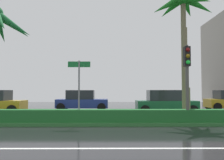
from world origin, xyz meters
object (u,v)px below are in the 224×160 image
at_px(street_name_sign, 79,82).
at_px(car_in_traffic_third, 165,102).
at_px(palm_tree_centre_left, 183,14).
at_px(car_in_traffic_second, 82,101).
at_px(traffic_signal_median_right, 187,69).

relative_size(street_name_sign, car_in_traffic_third, 0.70).
bearing_deg(palm_tree_centre_left, car_in_traffic_third, 92.63).
bearing_deg(car_in_traffic_third, street_name_sign, -135.39).
height_order(palm_tree_centre_left, street_name_sign, palm_tree_centre_left).
bearing_deg(palm_tree_centre_left, street_name_sign, -163.93).
xyz_separation_m(street_name_sign, car_in_traffic_third, (5.53, 5.46, -1.25)).
distance_m(palm_tree_centre_left, car_in_traffic_second, 10.73).
distance_m(palm_tree_centre_left, traffic_signal_median_right, 3.83).
bearing_deg(traffic_signal_median_right, palm_tree_centre_left, 76.33).
bearing_deg(street_name_sign, traffic_signal_median_right, -2.39).
relative_size(palm_tree_centre_left, car_in_traffic_second, 1.71).
bearing_deg(car_in_traffic_third, traffic_signal_median_right, -92.80).
relative_size(palm_tree_centre_left, car_in_traffic_third, 1.71).
xyz_separation_m(traffic_signal_median_right, street_name_sign, (-5.25, 0.22, -0.64)).
relative_size(palm_tree_centre_left, traffic_signal_median_right, 1.96).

